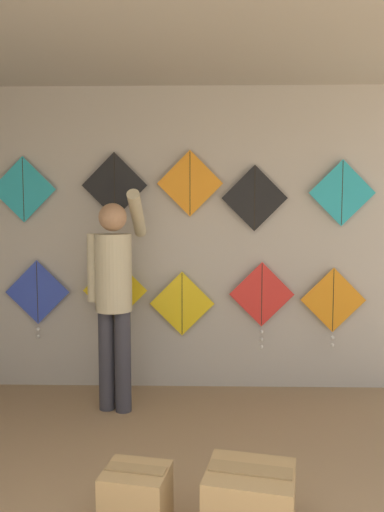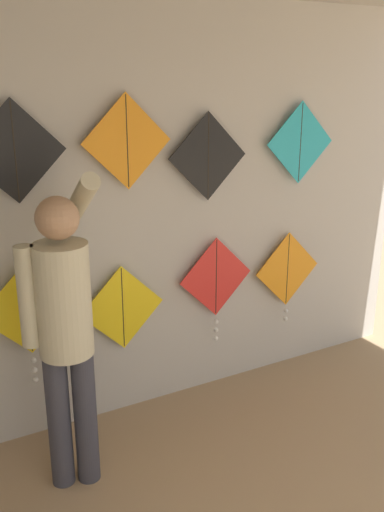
{
  "view_description": "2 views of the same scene",
  "coord_description": "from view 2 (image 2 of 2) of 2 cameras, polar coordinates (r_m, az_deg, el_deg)",
  "views": [
    {
      "loc": [
        0.19,
        -0.89,
        1.68
      ],
      "look_at": [
        0.09,
        3.44,
        1.28
      ],
      "focal_mm": 35.0,
      "sensor_mm": 36.0,
      "label": 1
    },
    {
      "loc": [
        -1.32,
        0.34,
        2.34
      ],
      "look_at": [
        0.39,
        3.44,
        1.18
      ],
      "focal_mm": 40.0,
      "sensor_mm": 36.0,
      "label": 2
    }
  ],
  "objects": [
    {
      "name": "back_panel",
      "position": [
        3.8,
        -7.65,
        3.56
      ],
      "size": [
        4.97,
        0.06,
        2.8
      ],
      "primitive_type": "cube",
      "color": "#BCB7AD",
      "rests_on": "ground"
    },
    {
      "name": "shopkeeper",
      "position": [
        3.21,
        -12.65,
        -6.27
      ],
      "size": [
        0.46,
        0.59,
        1.85
      ],
      "rotation": [
        0.0,
        0.0,
        -0.28
      ],
      "color": "#383842",
      "rests_on": "ground"
    },
    {
      "name": "kite_1",
      "position": [
        3.71,
        -15.99,
        -5.66
      ],
      "size": [
        0.6,
        0.04,
        0.81
      ],
      "color": "yellow"
    },
    {
      "name": "kite_2",
      "position": [
        3.9,
        -6.95,
        -5.17
      ],
      "size": [
        0.6,
        0.01,
        0.6
      ],
      "color": "yellow"
    },
    {
      "name": "kite_3",
      "position": [
        4.19,
        2.42,
        -2.6
      ],
      "size": [
        0.6,
        0.04,
        0.81
      ],
      "color": "red"
    },
    {
      "name": "kite_4",
      "position": [
        4.56,
        9.51,
        -1.58
      ],
      "size": [
        0.6,
        0.04,
        0.74
      ],
      "color": "orange"
    },
    {
      "name": "kite_6",
      "position": [
        3.44,
        -17.32,
        9.93
      ],
      "size": [
        0.6,
        0.01,
        0.6
      ],
      "color": "black"
    },
    {
      "name": "kite_7",
      "position": [
        3.64,
        -6.52,
        11.29
      ],
      "size": [
        0.6,
        0.01,
        0.6
      ],
      "color": "orange"
    },
    {
      "name": "kite_8",
      "position": [
        3.92,
        1.62,
        9.91
      ],
      "size": [
        0.6,
        0.01,
        0.6
      ],
      "color": "black"
    },
    {
      "name": "kite_9",
      "position": [
        4.36,
        10.78,
        11.07
      ],
      "size": [
        0.6,
        0.01,
        0.6
      ],
      "color": "#28B2C6"
    }
  ]
}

